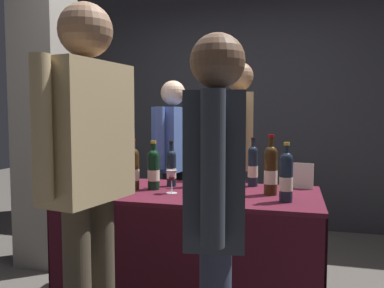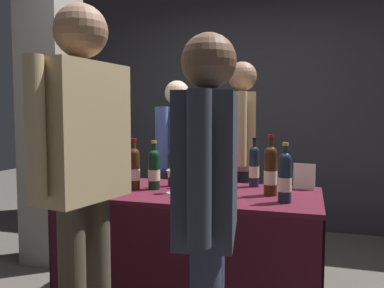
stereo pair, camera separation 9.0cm
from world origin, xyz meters
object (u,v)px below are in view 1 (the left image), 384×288
Objects in this scene: tasting_table at (192,228)px; featured_wine_bottle at (154,169)px; wine_glass_near_vendor at (172,177)px; vendor_presenter at (173,154)px; display_bottle_0 at (133,168)px; concrete_pillar at (45,85)px; taster_foreground_right at (88,159)px; flower_vase at (223,176)px.

featured_wine_bottle is (-0.26, -0.01, 0.37)m from tasting_table.
vendor_presenter is (-0.30, 0.96, 0.04)m from wine_glass_near_vendor.
concrete_pillar is at bearing 152.29° from display_bottle_0.
concrete_pillar is at bearing 52.08° from taster_foreground_right.
display_bottle_0 is 0.83× the size of flower_vase.
wine_glass_near_vendor is 0.32m from flower_vase.
concrete_pillar reaches higher than display_bottle_0.
taster_foreground_right is at bearing -124.36° from flower_vase.
wine_glass_near_vendor is 0.09× the size of vendor_presenter.
featured_wine_bottle is 0.96× the size of display_bottle_0.
flower_vase is (1.62, -0.58, -0.62)m from concrete_pillar.
featured_wine_bottle is at bearing 17.91° from vendor_presenter.
concrete_pillar is at bearing 160.27° from flower_vase.
flower_vase is at bearing -19.73° from concrete_pillar.
vendor_presenter reaches higher than wine_glass_near_vendor.
wine_glass_near_vendor is at bearing -30.51° from featured_wine_bottle.
tasting_table is 1.03m from vendor_presenter.
taster_foreground_right is at bearing -103.50° from wine_glass_near_vendor.
vendor_presenter is (-0.02, 0.91, 0.01)m from display_bottle_0.
tasting_table is at bearing 158.16° from flower_vase.
flower_vase is 0.88m from taster_foreground_right.
tasting_table is at bearing 42.31° from wine_glass_near_vendor.
featured_wine_bottle is 2.21× the size of wine_glass_near_vendor.
vendor_presenter is at bearing 91.06° from display_bottle_0.
concrete_pillar is 1.94× the size of vendor_presenter.
taster_foreground_right is at bearing -91.21° from featured_wine_bottle.
flower_vase is (0.21, -0.09, 0.35)m from tasting_table.
vendor_presenter reaches higher than flower_vase.
concrete_pillar is 21.03× the size of wine_glass_near_vendor.
taster_foreground_right reaches higher than wine_glass_near_vendor.
vendor_presenter is at bearing 99.38° from featured_wine_bottle.
concrete_pillar is at bearing 160.59° from tasting_table.
concrete_pillar is 1.39m from featured_wine_bottle.
concrete_pillar is 1.91× the size of tasting_table.
featured_wine_bottle is 0.48m from flower_vase.
vendor_presenter is at bearing 122.72° from flower_vase.
display_bottle_0 is at bearing -173.83° from tasting_table.
taster_foreground_right reaches higher than featured_wine_bottle.
display_bottle_0 is (-0.13, -0.04, 0.01)m from featured_wine_bottle.
concrete_pillar is at bearing 155.59° from wine_glass_near_vendor.
vendor_presenter is at bearing 114.74° from tasting_table.
concrete_pillar reaches higher than vendor_presenter.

